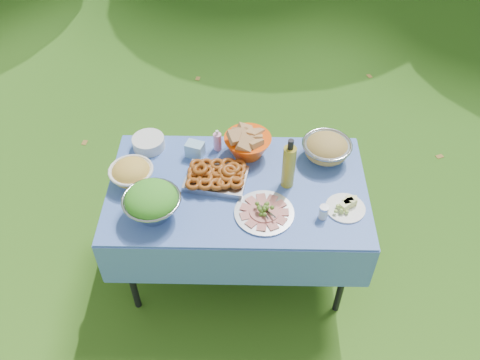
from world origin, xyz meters
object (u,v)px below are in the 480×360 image
object	(u,v)px
charcuterie_platter	(264,209)
bread_bowl	(248,142)
picnic_table	(238,229)
plate_stack	(149,143)
oil_bottle	(289,163)
salad_bowl	(152,202)
pasta_bowl_steel	(327,148)

from	to	relation	value
charcuterie_platter	bread_bowl	bearing A→B (deg)	101.16
picnic_table	plate_stack	world-z (taller)	plate_stack
picnic_table	oil_bottle	xyz separation A→B (m)	(0.28, 0.03, 0.55)
picnic_table	bread_bowl	xyz separation A→B (m)	(0.05, 0.28, 0.47)
picnic_table	charcuterie_platter	world-z (taller)	charcuterie_platter
salad_bowl	oil_bottle	bearing A→B (deg)	18.47
charcuterie_platter	oil_bottle	bearing A→B (deg)	59.19
salad_bowl	pasta_bowl_steel	bearing A→B (deg)	25.86
picnic_table	salad_bowl	xyz separation A→B (m)	(-0.44, -0.22, 0.48)
pasta_bowl_steel	oil_bottle	distance (m)	0.34
salad_bowl	charcuterie_platter	size ratio (longest dim) A/B	0.94
charcuterie_platter	salad_bowl	bearing A→B (deg)	-178.15
bread_bowl	salad_bowl	bearing A→B (deg)	-135.13
pasta_bowl_steel	oil_bottle	size ratio (longest dim) A/B	0.87
salad_bowl	oil_bottle	size ratio (longest dim) A/B	0.93
bread_bowl	charcuterie_platter	bearing A→B (deg)	-78.84
plate_stack	pasta_bowl_steel	bearing A→B (deg)	-3.91
salad_bowl	plate_stack	world-z (taller)	salad_bowl
plate_stack	oil_bottle	xyz separation A→B (m)	(0.83, -0.30, 0.13)
bread_bowl	pasta_bowl_steel	bearing A→B (deg)	-3.58
salad_bowl	bread_bowl	world-z (taller)	salad_bowl
plate_stack	salad_bowl	bearing A→B (deg)	-79.09
plate_stack	pasta_bowl_steel	distance (m)	1.07
bread_bowl	charcuterie_platter	distance (m)	0.49
pasta_bowl_steel	plate_stack	bearing A→B (deg)	176.09
bread_bowl	charcuterie_platter	xyz separation A→B (m)	(0.09, -0.48, -0.06)
plate_stack	picnic_table	bearing A→B (deg)	-30.53
salad_bowl	bread_bowl	bearing A→B (deg)	44.87
plate_stack	charcuterie_platter	world-z (taller)	charcuterie_platter
picnic_table	plate_stack	distance (m)	0.76
pasta_bowl_steel	bread_bowl	bearing A→B (deg)	176.42
picnic_table	oil_bottle	bearing A→B (deg)	5.16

